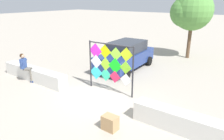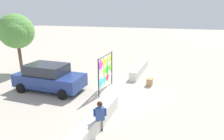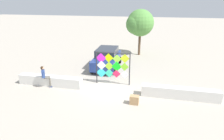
{
  "view_description": "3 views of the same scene",
  "coord_description": "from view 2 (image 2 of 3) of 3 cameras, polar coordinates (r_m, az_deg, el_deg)",
  "views": [
    {
      "loc": [
        5.35,
        -6.56,
        4.21
      ],
      "look_at": [
        0.45,
        0.25,
        1.37
      ],
      "focal_mm": 33.79,
      "sensor_mm": 36.0,
      "label": 1
    },
    {
      "loc": [
        -10.21,
        -3.41,
        4.68
      ],
      "look_at": [
        0.2,
        0.6,
        1.3
      ],
      "focal_mm": 29.11,
      "sensor_mm": 36.0,
      "label": 2
    },
    {
      "loc": [
        2.63,
        -11.58,
        5.68
      ],
      "look_at": [
        -0.05,
        0.34,
        1.26
      ],
      "focal_mm": 31.11,
      "sensor_mm": 36.0,
      "label": 3
    }
  ],
  "objects": [
    {
      "name": "seated_vendor",
      "position": [
        7.4,
        -3.85,
        -13.78
      ],
      "size": [
        0.74,
        0.65,
        1.54
      ],
      "color": "#666056",
      "rests_on": "ground"
    },
    {
      "name": "parked_car",
      "position": [
        12.31,
        -19.13,
        -2.14
      ],
      "size": [
        2.28,
        4.5,
        1.72
      ],
      "color": "navy",
      "rests_on": "ground"
    },
    {
      "name": "tree_palm_like",
      "position": [
        16.89,
        -27.97,
        10.36
      ],
      "size": [
        2.86,
        2.81,
        4.82
      ],
      "color": "brown",
      "rests_on": "ground"
    },
    {
      "name": "kite_display_rack",
      "position": [
        11.43,
        -2.05,
        0.14
      ],
      "size": [
        2.42,
        0.16,
        2.34
      ],
      "color": "#232328",
      "rests_on": "ground"
    },
    {
      "name": "cardboard_box_large",
      "position": [
        12.84,
        11.74,
        -3.68
      ],
      "size": [
        0.52,
        0.38,
        0.51
      ],
      "primitive_type": "cube",
      "rotation": [
        0.0,
        0.0,
        -0.02
      ],
      "color": "tan",
      "rests_on": "ground"
    },
    {
      "name": "ground",
      "position": [
        11.74,
        2.38,
        -6.67
      ],
      "size": [
        120.0,
        120.0,
        0.0
      ],
      "primitive_type": "plane",
      "color": "#ADA393"
    },
    {
      "name": "plaza_ledge_left",
      "position": [
        7.93,
        -5.87,
        -16.36
      ],
      "size": [
        4.61,
        0.59,
        0.7
      ],
      "primitive_type": "cube",
      "color": "silver",
      "rests_on": "ground"
    },
    {
      "name": "plaza_ledge_right",
      "position": [
        15.48,
        8.67,
        0.4
      ],
      "size": [
        4.61,
        0.59,
        0.7
      ],
      "primitive_type": "cube",
      "color": "silver",
      "rests_on": "ground"
    }
  ]
}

